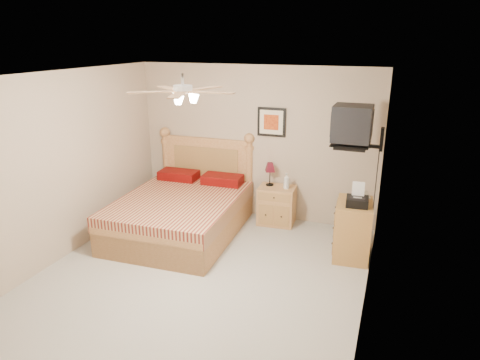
# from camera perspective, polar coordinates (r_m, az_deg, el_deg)

# --- Properties ---
(floor) EXTENTS (4.50, 4.50, 0.00)m
(floor) POSITION_cam_1_polar(r_m,az_deg,el_deg) (5.56, -5.59, -12.99)
(floor) COLOR #A19C92
(floor) RESTS_ON ground
(ceiling) EXTENTS (4.00, 4.50, 0.04)m
(ceiling) POSITION_cam_1_polar(r_m,az_deg,el_deg) (4.76, -6.55, 13.63)
(ceiling) COLOR white
(ceiling) RESTS_ON ground
(wall_back) EXTENTS (4.00, 0.04, 2.50)m
(wall_back) POSITION_cam_1_polar(r_m,az_deg,el_deg) (7.03, 2.08, 4.93)
(wall_back) COLOR tan
(wall_back) RESTS_ON ground
(wall_front) EXTENTS (4.00, 0.04, 2.50)m
(wall_front) POSITION_cam_1_polar(r_m,az_deg,el_deg) (3.35, -23.64, -12.61)
(wall_front) COLOR tan
(wall_front) RESTS_ON ground
(wall_left) EXTENTS (0.04, 4.50, 2.50)m
(wall_left) POSITION_cam_1_polar(r_m,az_deg,el_deg) (6.14, -23.03, 1.46)
(wall_left) COLOR tan
(wall_left) RESTS_ON ground
(wall_right) EXTENTS (0.04, 4.50, 2.50)m
(wall_right) POSITION_cam_1_polar(r_m,az_deg,el_deg) (4.55, 17.28, -3.57)
(wall_right) COLOR tan
(wall_right) RESTS_ON ground
(bed) EXTENTS (1.76, 2.26, 1.42)m
(bed) POSITION_cam_1_polar(r_m,az_deg,el_deg) (6.50, -8.10, -1.36)
(bed) COLOR #A66838
(bed) RESTS_ON ground
(nightstand) EXTENTS (0.60, 0.47, 0.62)m
(nightstand) POSITION_cam_1_polar(r_m,az_deg,el_deg) (6.96, 4.90, -3.38)
(nightstand) COLOR #A87A3D
(nightstand) RESTS_ON ground
(table_lamp) EXTENTS (0.26, 0.26, 0.38)m
(table_lamp) POSITION_cam_1_polar(r_m,az_deg,el_deg) (6.88, 4.02, 0.80)
(table_lamp) COLOR #540E1A
(table_lamp) RESTS_ON nightstand
(lotion_bottle) EXTENTS (0.13, 0.13, 0.25)m
(lotion_bottle) POSITION_cam_1_polar(r_m,az_deg,el_deg) (6.77, 6.22, -0.14)
(lotion_bottle) COLOR silver
(lotion_bottle) RESTS_ON nightstand
(framed_picture) EXTENTS (0.46, 0.04, 0.46)m
(framed_picture) POSITION_cam_1_polar(r_m,az_deg,el_deg) (6.85, 4.23, 7.71)
(framed_picture) COLOR black
(framed_picture) RESTS_ON wall_back
(dresser) EXTENTS (0.51, 0.70, 0.79)m
(dresser) POSITION_cam_1_polar(r_m,az_deg,el_deg) (6.08, 14.80, -6.41)
(dresser) COLOR #A17535
(dresser) RESTS_ON ground
(fax_machine) EXTENTS (0.30, 0.32, 0.30)m
(fax_machine) POSITION_cam_1_polar(r_m,az_deg,el_deg) (5.78, 15.44, -1.94)
(fax_machine) COLOR black
(fax_machine) RESTS_ON dresser
(magazine_lower) EXTENTS (0.27, 0.32, 0.03)m
(magazine_lower) POSITION_cam_1_polar(r_m,az_deg,el_deg) (6.17, 14.98, -1.96)
(magazine_lower) COLOR #B4A98F
(magazine_lower) RESTS_ON dresser
(magazine_upper) EXTENTS (0.23, 0.27, 0.02)m
(magazine_upper) POSITION_cam_1_polar(r_m,az_deg,el_deg) (6.18, 15.18, -1.73)
(magazine_upper) COLOR gray
(magazine_upper) RESTS_ON magazine_lower
(wall_tv) EXTENTS (0.56, 0.46, 0.58)m
(wall_tv) POSITION_cam_1_polar(r_m,az_deg,el_deg) (5.70, 16.21, 6.79)
(wall_tv) COLOR black
(wall_tv) RESTS_ON wall_right
(ceiling_fan) EXTENTS (1.14, 1.14, 0.28)m
(ceiling_fan) POSITION_cam_1_polar(r_m,az_deg,el_deg) (4.60, -7.62, 11.67)
(ceiling_fan) COLOR silver
(ceiling_fan) RESTS_ON ceiling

